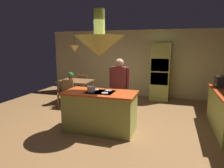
# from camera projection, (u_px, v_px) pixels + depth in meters

# --- Properties ---
(ground) EXTENTS (8.16, 8.16, 0.00)m
(ground) POSITION_uv_depth(u_px,v_px,m) (103.00, 127.00, 4.97)
(ground) COLOR olive
(wall_back) EXTENTS (6.80, 0.10, 2.55)m
(wall_back) POSITION_uv_depth(u_px,v_px,m) (132.00, 63.00, 7.97)
(wall_back) COLOR beige
(wall_back) RESTS_ON ground
(kitchen_island) EXTENTS (1.65, 0.85, 0.94)m
(kitchen_island) POSITION_uv_depth(u_px,v_px,m) (100.00, 111.00, 4.70)
(kitchen_island) COLOR #A0A84C
(kitchen_island) RESTS_ON ground
(oven_tower) EXTENTS (0.66, 0.62, 2.06)m
(oven_tower) POSITION_uv_depth(u_px,v_px,m) (160.00, 72.00, 7.32)
(oven_tower) COLOR #A0A84C
(oven_tower) RESTS_ON ground
(dining_table) EXTENTS (1.10, 0.88, 0.76)m
(dining_table) POSITION_uv_depth(u_px,v_px,m) (76.00, 83.00, 7.13)
(dining_table) COLOR brown
(dining_table) RESTS_ON ground
(person_at_island) EXTENTS (0.53, 0.22, 1.64)m
(person_at_island) POSITION_uv_depth(u_px,v_px,m) (119.00, 86.00, 5.18)
(person_at_island) COLOR tan
(person_at_island) RESTS_ON ground
(range_hood) EXTENTS (1.10, 1.10, 1.00)m
(range_hood) POSITION_uv_depth(u_px,v_px,m) (99.00, 45.00, 4.42)
(range_hood) COLOR #A0A84C
(pendant_light_over_table) EXTENTS (0.32, 0.32, 0.82)m
(pendant_light_over_table) POSITION_uv_depth(u_px,v_px,m) (75.00, 49.00, 6.90)
(pendant_light_over_table) COLOR #E0B266
(chair_facing_island) EXTENTS (0.40, 0.40, 0.87)m
(chair_facing_island) POSITION_uv_depth(u_px,v_px,m) (66.00, 91.00, 6.54)
(chair_facing_island) COLOR brown
(chair_facing_island) RESTS_ON ground
(chair_by_back_wall) EXTENTS (0.40, 0.40, 0.87)m
(chair_by_back_wall) POSITION_uv_depth(u_px,v_px,m) (84.00, 84.00, 7.78)
(chair_by_back_wall) COLOR brown
(chair_by_back_wall) RESTS_ON ground
(potted_plant_on_table) EXTENTS (0.20, 0.20, 0.30)m
(potted_plant_on_table) POSITION_uv_depth(u_px,v_px,m) (71.00, 76.00, 7.03)
(potted_plant_on_table) COLOR #99382D
(potted_plant_on_table) RESTS_ON dining_table
(cup_on_table) EXTENTS (0.07, 0.07, 0.09)m
(cup_on_table) POSITION_uv_depth(u_px,v_px,m) (66.00, 80.00, 6.97)
(cup_on_table) COLOR white
(cup_on_table) RESTS_ON dining_table
(cooking_pot_on_cooktop) EXTENTS (0.18, 0.18, 0.12)m
(cooking_pot_on_cooktop) POSITION_uv_depth(u_px,v_px,m) (91.00, 89.00, 4.52)
(cooking_pot_on_cooktop) COLOR #B2B2B7
(cooking_pot_on_cooktop) RESTS_ON kitchen_island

